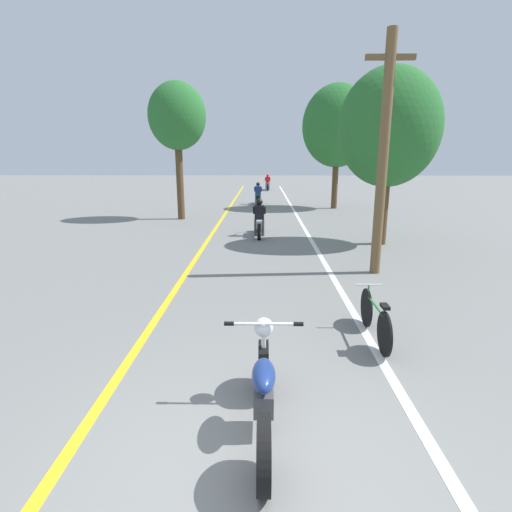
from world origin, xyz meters
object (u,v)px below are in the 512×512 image
roadside_tree_right_near (389,128)px  bicycle_parked (375,318)px  motorcycle_foreground (264,391)px  motorcycle_rider_lead (259,222)px  roadside_tree_right_far (338,126)px  utility_pole (383,155)px  motorcycle_rider_mid (258,196)px  roadside_tree_left (177,117)px  motorcycle_rider_far (268,184)px

roadside_tree_right_near → bicycle_parked: bearing=-106.7°
roadside_tree_right_near → motorcycle_foreground: size_ratio=2.61×
motorcycle_rider_lead → roadside_tree_right_far: bearing=63.0°
utility_pole → roadside_tree_right_far: bearing=84.6°
utility_pole → motorcycle_foreground: bearing=-115.2°
roadside_tree_right_near → motorcycle_rider_lead: size_ratio=2.63×
utility_pole → motorcycle_rider_mid: (-3.06, 14.56, -2.34)m
roadside_tree_right_far → motorcycle_rider_lead: bearing=-117.0°
roadside_tree_left → motorcycle_rider_mid: bearing=59.2°
motorcycle_rider_mid → bicycle_parked: (2.03, -18.32, -0.15)m
motorcycle_foreground → motorcycle_rider_mid: motorcycle_rider_mid is taller
motorcycle_rider_lead → utility_pole: bearing=-58.5°
roadside_tree_left → motorcycle_rider_mid: 7.87m
roadside_tree_right_near → roadside_tree_right_far: size_ratio=0.84×
motorcycle_rider_far → bicycle_parked: bearing=-87.4°
roadside_tree_right_near → bicycle_parked: (-2.15, -7.15, -3.30)m
roadside_tree_right_far → bicycle_parked: bearing=-97.7°
motorcycle_foreground → motorcycle_rider_far: size_ratio=1.03×
roadside_tree_right_far → motorcycle_foreground: size_ratio=3.12×
utility_pole → roadside_tree_right_near: utility_pole is taller
motorcycle_foreground → motorcycle_rider_mid: (-0.29, 20.47, 0.06)m
motorcycle_rider_lead → roadside_tree_left: bearing=132.4°
utility_pole → bicycle_parked: bearing=-105.4°
roadside_tree_right_far → bicycle_parked: (-2.23, -16.56, -4.03)m
roadside_tree_left → motorcycle_rider_lead: size_ratio=2.87×
motorcycle_foreground → motorcycle_rider_mid: 20.47m
utility_pole → motorcycle_foreground: utility_pole is taller
utility_pole → motorcycle_rider_far: size_ratio=2.69×
roadside_tree_right_near → motorcycle_rider_far: 22.38m
utility_pole → motorcycle_rider_mid: size_ratio=2.59×
roadside_tree_left → motorcycle_rider_mid: (3.48, 5.83, -3.97)m
roadside_tree_left → motorcycle_rider_lead: 6.69m
motorcycle_rider_far → bicycle_parked: size_ratio=1.22×
roadside_tree_right_near → roadside_tree_right_far: roadside_tree_right_far is taller
motorcycle_rider_far → roadside_tree_left: bearing=-104.2°
motorcycle_rider_mid → roadside_tree_right_near: bearing=-69.5°
motorcycle_rider_lead → bicycle_parked: size_ratio=1.24×
motorcycle_foreground → motorcycle_rider_far: 31.19m
motorcycle_foreground → bicycle_parked: bearing=51.0°
roadside_tree_left → motorcycle_foreground: size_ratio=2.84×
utility_pole → motorcycle_foreground: size_ratio=2.62×
motorcycle_rider_lead → motorcycle_rider_far: 20.55m
roadside_tree_left → bicycle_parked: bearing=-66.2°
utility_pole → roadside_tree_right_near: (1.12, 3.40, 0.81)m
motorcycle_foreground → motorcycle_rider_lead: motorcycle_rider_lead is taller
roadside_tree_right_near → utility_pole: bearing=-108.2°
roadside_tree_right_far → motorcycle_rider_far: size_ratio=3.20×
utility_pole → motorcycle_rider_mid: utility_pole is taller
motorcycle_foreground → motorcycle_rider_far: motorcycle_rider_far is taller
roadside_tree_right_far → roadside_tree_left: size_ratio=1.10×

